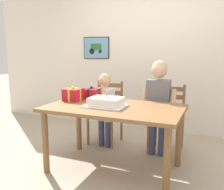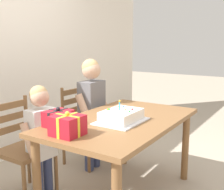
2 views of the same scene
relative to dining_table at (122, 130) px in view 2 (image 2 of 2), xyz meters
The scene contains 8 objects.
dining_table is the anchor object (origin of this frame).
birthday_cake 0.17m from the dining_table, 151.46° to the right, with size 0.44×0.34×0.19m.
gift_box_red_large 0.59m from the dining_table, 144.09° to the left, with size 0.22×0.18×0.16m.
gift_box_beside_cake 0.63m from the dining_table, 169.59° to the left, with size 0.21×0.22×0.18m.
chair_left 0.94m from the dining_table, 119.63° to the left, with size 0.42×0.42×0.92m.
chair_right 0.94m from the dining_table, 60.29° to the left, with size 0.43×0.43×0.92m.
child_older 0.72m from the dining_table, 58.58° to the left, with size 0.46×0.26×1.25m.
child_younger 0.72m from the dining_table, 122.91° to the left, with size 0.40×0.23×1.06m.
Camera 2 is at (-2.14, -1.27, 1.45)m, focal length 46.42 mm.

